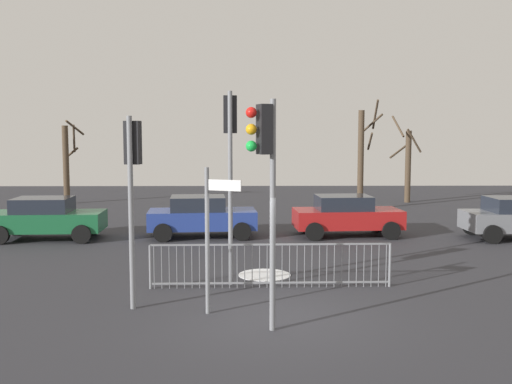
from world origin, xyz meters
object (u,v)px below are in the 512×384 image
Objects in this scene: car_blue_mid at (201,216)px; traffic_light_rear_left at (265,162)px; car_green_near at (47,218)px; traffic_light_mid_left at (133,168)px; bare_tree_centre at (67,162)px; bare_tree_right at (407,163)px; traffic_light_rear_right at (230,144)px; car_red_trailing at (346,215)px; direction_sign_post at (210,232)px; bare_tree_left at (362,157)px.

traffic_light_rear_left is at bearing -83.59° from car_blue_mid.
traffic_light_mid_left is at bearing -62.67° from car_green_near.
bare_tree_centre is at bearing 122.85° from car_blue_mid.
traffic_light_mid_left is 8.76m from car_blue_mid.
bare_tree_right reaches higher than traffic_light_mid_left.
car_blue_mid is (0.73, 8.45, -2.19)m from traffic_light_mid_left.
car_blue_mid is 1.01× the size of car_green_near.
traffic_light_rear_right is 1.16× the size of traffic_light_mid_left.
car_green_near is (-5.35, -0.43, 0.00)m from car_blue_mid.
car_red_trailing is at bearing 66.63° from traffic_light_mid_left.
direction_sign_post is at bearing -119.16° from car_red_trailing.
bare_tree_right reaches higher than traffic_light_rear_left.
traffic_light_rear_right reaches higher than car_blue_mid.
traffic_light_rear_right is 1.19× the size of car_blue_mid.
traffic_light_rear_left is 18.22m from bare_tree_left.
traffic_light_rear_left is at bearing -111.43° from car_red_trailing.
traffic_light_rear_right is at bearing -124.70° from car_red_trailing.
car_red_trailing is 0.74× the size of bare_tree_left.
traffic_light_mid_left is 2.13m from direction_sign_post.
traffic_light_rear_left reaches higher than car_blue_mid.
traffic_light_mid_left is 20.01m from bare_tree_centre.
direction_sign_post is 0.78× the size of car_green_near.
car_red_trailing is 1.01× the size of car_green_near.
bare_tree_centre is (-8.79, 19.19, 0.53)m from direction_sign_post.
bare_tree_centre reaches higher than car_red_trailing.
traffic_light_rear_right is 0.89× the size of bare_tree_left.
bare_tree_centre is (-7.88, 10.22, 1.45)m from car_blue_mid.
traffic_light_rear_right reaches higher than direction_sign_post.
direction_sign_post is 9.06m from car_blue_mid.
traffic_light_mid_left is 17.74m from bare_tree_left.
bare_tree_left is (7.17, 7.42, 1.82)m from car_blue_mid.
car_green_near is 0.73× the size of bare_tree_left.
traffic_light_rear_left is 2.11m from direction_sign_post.
traffic_light_mid_left is 21.94m from bare_tree_right.
direction_sign_post is 0.57× the size of bare_tree_left.
bare_tree_centre is at bearing -179.00° from bare_tree_right.
traffic_light_rear_left is at bearing -111.85° from bare_tree_right.
direction_sign_post is (1.63, -0.52, -1.28)m from traffic_light_mid_left.
traffic_light_rear_left is 1.06× the size of traffic_light_mid_left.
direction_sign_post is at bearing -97.55° from traffic_light_rear_right.
bare_tree_left reaches higher than bare_tree_right.
direction_sign_post is at bearing -89.05° from car_blue_mid.
bare_tree_right is at bearing -39.61° from traffic_light_rear_left.
car_green_near is (-6.25, 8.54, -0.92)m from direction_sign_post.
car_green_near is (-4.62, 8.03, -2.19)m from traffic_light_mid_left.
traffic_light_rear_right is at bearing -45.23° from car_green_near.
bare_tree_centre is (-9.87, 20.25, -0.94)m from traffic_light_rear_left.
car_blue_mid is (-1.99, 10.03, -2.39)m from traffic_light_rear_left.
traffic_light_rear_right is at bearing -113.05° from bare_tree_left.
bare_tree_left is 4.39m from bare_tree_right.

